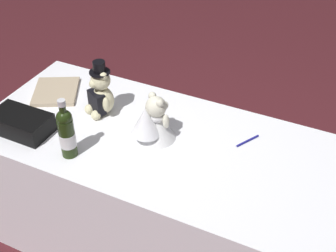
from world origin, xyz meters
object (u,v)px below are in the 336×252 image
(teddy_bear_groom, at_px, (100,94))
(signing_pen, at_px, (247,141))
(teddy_bear_bride, at_px, (153,121))
(gift_case_black, at_px, (21,123))
(champagne_bottle, at_px, (67,133))
(guestbook, at_px, (56,91))

(teddy_bear_groom, relative_size, signing_pen, 2.23)
(teddy_bear_groom, xyz_separation_m, teddy_bear_bride, (-0.33, 0.07, -0.02))
(teddy_bear_bride, height_order, gift_case_black, teddy_bear_bride)
(gift_case_black, bearing_deg, champagne_bottle, 172.12)
(signing_pen, bearing_deg, champagne_bottle, 31.84)
(champagne_bottle, relative_size, gift_case_black, 1.03)
(guestbook, bearing_deg, teddy_bear_groom, 144.23)
(signing_pen, bearing_deg, guestbook, 2.57)
(teddy_bear_groom, distance_m, signing_pen, 0.76)
(teddy_bear_bride, xyz_separation_m, champagne_bottle, (0.29, 0.27, 0.03))
(teddy_bear_groom, xyz_separation_m, gift_case_black, (0.27, 0.30, -0.07))
(signing_pen, height_order, gift_case_black, gift_case_black)
(gift_case_black, height_order, guestbook, gift_case_black)
(gift_case_black, bearing_deg, teddy_bear_groom, -131.51)
(teddy_bear_groom, xyz_separation_m, signing_pen, (-0.74, -0.09, -0.11))
(teddy_bear_bride, height_order, guestbook, teddy_bear_bride)
(teddy_bear_groom, xyz_separation_m, guestbook, (0.32, -0.04, -0.10))
(champagne_bottle, bearing_deg, guestbook, -46.35)
(signing_pen, bearing_deg, gift_case_black, 21.21)
(signing_pen, relative_size, gift_case_black, 0.45)
(champagne_bottle, height_order, gift_case_black, champagne_bottle)
(teddy_bear_groom, bearing_deg, teddy_bear_bride, 167.90)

